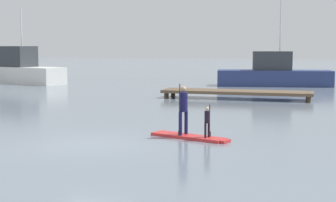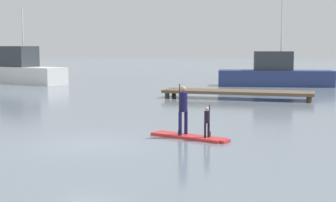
{
  "view_description": "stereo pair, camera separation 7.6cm",
  "coord_description": "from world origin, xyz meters",
  "px_view_note": "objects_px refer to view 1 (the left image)",
  "views": [
    {
      "loc": [
        7.11,
        -15.19,
        3.19
      ],
      "look_at": [
        1.63,
        3.44,
        1.12
      ],
      "focal_mm": 54.98,
      "sensor_mm": 36.0,
      "label": 1
    },
    {
      "loc": [
        7.19,
        -15.17,
        3.19
      ],
      "look_at": [
        1.63,
        3.44,
        1.12
      ],
      "focal_mm": 54.98,
      "sensor_mm": 36.0,
      "label": 2
    }
  ],
  "objects_px": {
    "paddleboard_near": "(190,137)",
    "paddler_child_solo": "(207,120)",
    "paddler_adult": "(183,107)",
    "fishing_boat_green_midground": "(273,74)",
    "fishing_boat_white_large": "(21,70)"
  },
  "relations": [
    {
      "from": "paddler_adult",
      "to": "paddler_child_solo",
      "type": "height_order",
      "value": "paddler_adult"
    },
    {
      "from": "paddleboard_near",
      "to": "fishing_boat_green_midground",
      "type": "bearing_deg",
      "value": 88.35
    },
    {
      "from": "paddler_adult",
      "to": "paddler_child_solo",
      "type": "bearing_deg",
      "value": -18.55
    },
    {
      "from": "paddler_adult",
      "to": "fishing_boat_green_midground",
      "type": "distance_m",
      "value": 24.98
    },
    {
      "from": "fishing_boat_green_midground",
      "to": "paddler_child_solo",
      "type": "bearing_deg",
      "value": -90.14
    },
    {
      "from": "paddler_adult",
      "to": "fishing_boat_green_midground",
      "type": "relative_size",
      "value": 0.19
    },
    {
      "from": "paddleboard_near",
      "to": "paddler_adult",
      "type": "relative_size",
      "value": 1.66
    },
    {
      "from": "paddleboard_near",
      "to": "fishing_boat_white_large",
      "type": "distance_m",
      "value": 30.19
    },
    {
      "from": "paddler_child_solo",
      "to": "fishing_boat_green_midground",
      "type": "height_order",
      "value": "fishing_boat_green_midground"
    },
    {
      "from": "fishing_boat_white_large",
      "to": "fishing_boat_green_midground",
      "type": "height_order",
      "value": "fishing_boat_green_midground"
    },
    {
      "from": "fishing_boat_green_midground",
      "to": "paddleboard_near",
      "type": "bearing_deg",
      "value": -91.65
    },
    {
      "from": "paddler_adult",
      "to": "paddleboard_near",
      "type": "bearing_deg",
      "value": -18.47
    },
    {
      "from": "paddleboard_near",
      "to": "paddler_child_solo",
      "type": "distance_m",
      "value": 0.94
    },
    {
      "from": "paddler_child_solo",
      "to": "paddleboard_near",
      "type": "bearing_deg",
      "value": 161.41
    },
    {
      "from": "fishing_boat_white_large",
      "to": "fishing_boat_green_midground",
      "type": "bearing_deg",
      "value": 8.01
    }
  ]
}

